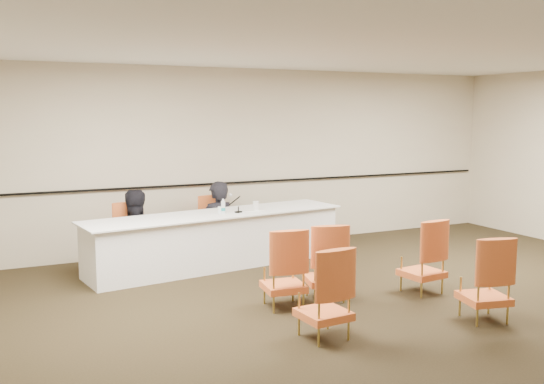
{
  "coord_description": "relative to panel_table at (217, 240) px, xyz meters",
  "views": [
    {
      "loc": [
        -4.01,
        -5.43,
        2.26
      ],
      "look_at": [
        -0.18,
        2.6,
        1.1
      ],
      "focal_mm": 40.0,
      "sensor_mm": 36.0,
      "label": 1
    }
  ],
  "objects": [
    {
      "name": "aud_chair_back_left",
      "position": [
        -0.04,
        -3.2,
        0.08
      ],
      "size": [
        0.54,
        0.54,
        0.95
      ],
      "primitive_type": null,
      "rotation": [
        0.0,
        0.0,
        0.08
      ],
      "color": "#C85823",
      "rests_on": "ground"
    },
    {
      "name": "ceiling",
      "position": [
        0.96,
        -2.87,
        2.6
      ],
      "size": [
        10.0,
        10.0,
        0.0
      ],
      "primitive_type": "plane",
      "rotation": [
        3.14,
        0.0,
        0.0
      ],
      "color": "silver",
      "rests_on": "ground"
    },
    {
      "name": "coffee_cup",
      "position": [
        0.62,
        -0.04,
        0.47
      ],
      "size": [
        0.11,
        0.11,
        0.14
      ],
      "primitive_type": "cylinder",
      "rotation": [
        0.0,
        0.0,
        -0.22
      ],
      "color": "silver",
      "rests_on": "panel_table"
    },
    {
      "name": "panelist_second",
      "position": [
        -1.14,
        0.43,
        -0.05
      ],
      "size": [
        0.84,
        0.69,
        1.63
      ],
      "primitive_type": "imported",
      "rotation": [
        0.0,
        0.0,
        3.23
      ],
      "color": "black",
      "rests_on": "ground"
    },
    {
      "name": "aud_chair_back_right",
      "position": [
        1.81,
        -3.5,
        0.08
      ],
      "size": [
        0.6,
        0.6,
        0.95
      ],
      "primitive_type": null,
      "rotation": [
        0.0,
        0.0,
        -0.23
      ],
      "color": "#C85823",
      "rests_on": "ground"
    },
    {
      "name": "panelist_main_chair",
      "position": [
        0.24,
        0.62,
        0.08
      ],
      "size": [
        0.56,
        0.56,
        0.95
      ],
      "primitive_type": null,
      "rotation": [
        0.0,
        0.0,
        0.14
      ],
      "color": "#C85823",
      "rests_on": "ground"
    },
    {
      "name": "water_bottle",
      "position": [
        0.09,
        -0.05,
        0.5
      ],
      "size": [
        0.09,
        0.09,
        0.21
      ],
      "primitive_type": null,
      "rotation": [
        0.0,
        0.0,
        0.48
      ],
      "color": "teal",
      "rests_on": "panel_table"
    },
    {
      "name": "aud_chair_front_left",
      "position": [
        0.03,
        -2.15,
        0.08
      ],
      "size": [
        0.56,
        0.56,
        0.95
      ],
      "primitive_type": null,
      "rotation": [
        0.0,
        0.0,
        -0.13
      ],
      "color": "#C85823",
      "rests_on": "ground"
    },
    {
      "name": "floor",
      "position": [
        0.96,
        -2.87,
        -0.4
      ],
      "size": [
        10.0,
        10.0,
        0.0
      ],
      "primitive_type": "plane",
      "color": "black",
      "rests_on": "ground"
    },
    {
      "name": "wall_back",
      "position": [
        0.96,
        1.13,
        1.1
      ],
      "size": [
        10.0,
        0.04,
        3.0
      ],
      "primitive_type": "cube",
      "color": "#BCAC94",
      "rests_on": "ground"
    },
    {
      "name": "wall_rail",
      "position": [
        0.96,
        1.09,
        0.7
      ],
      "size": [
        9.8,
        0.04,
        0.03
      ],
      "primitive_type": "cube",
      "color": "black",
      "rests_on": "wall_back"
    },
    {
      "name": "microphone",
      "position": [
        0.31,
        -0.09,
        0.54
      ],
      "size": [
        0.18,
        0.23,
        0.29
      ],
      "primitive_type": null,
      "rotation": [
        0.0,
        0.0,
        0.48
      ],
      "color": "black",
      "rests_on": "panel_table"
    },
    {
      "name": "panelist_main",
      "position": [
        0.24,
        0.62,
        -0.04
      ],
      "size": [
        0.67,
        0.5,
        1.67
      ],
      "primitive_type": "imported",
      "rotation": [
        0.0,
        0.0,
        3.32
      ],
      "color": "black",
      "rests_on": "ground"
    },
    {
      "name": "papers",
      "position": [
        0.59,
        0.02,
        0.4
      ],
      "size": [
        0.31,
        0.24,
        0.0
      ],
      "primitive_type": "cube",
      "rotation": [
        0.0,
        0.0,
        -0.07
      ],
      "color": "white",
      "rests_on": "panel_table"
    },
    {
      "name": "panel_table",
      "position": [
        0.0,
        0.0,
        0.0
      ],
      "size": [
        4.06,
        1.44,
        0.8
      ],
      "primitive_type": null,
      "rotation": [
        0.0,
        0.0,
        0.14
      ],
      "color": "white",
      "rests_on": "ground"
    },
    {
      "name": "aud_chair_front_mid",
      "position": [
        0.62,
        -2.11,
        0.08
      ],
      "size": [
        0.61,
        0.61,
        0.95
      ],
      "primitive_type": null,
      "rotation": [
        0.0,
        0.0,
        -0.24
      ],
      "color": "#C85823",
      "rests_on": "ground"
    },
    {
      "name": "drinking_glass",
      "position": [
        0.05,
        -0.02,
        0.45
      ],
      "size": [
        0.08,
        0.08,
        0.1
      ],
      "primitive_type": "cylinder",
      "rotation": [
        0.0,
        0.0,
        -0.2
      ],
      "color": "white",
      "rests_on": "panel_table"
    },
    {
      "name": "aud_chair_front_right",
      "position": [
        1.88,
        -2.38,
        0.08
      ],
      "size": [
        0.55,
        0.55,
        0.95
      ],
      "primitive_type": null,
      "rotation": [
        0.0,
        0.0,
        0.1
      ],
      "color": "#C85823",
      "rests_on": "ground"
    },
    {
      "name": "panelist_second_chair",
      "position": [
        -1.14,
        0.43,
        0.08
      ],
      "size": [
        0.56,
        0.56,
        0.95
      ],
      "primitive_type": null,
      "rotation": [
        0.0,
        0.0,
        0.14
      ],
      "color": "#C85823",
      "rests_on": "ground"
    }
  ]
}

